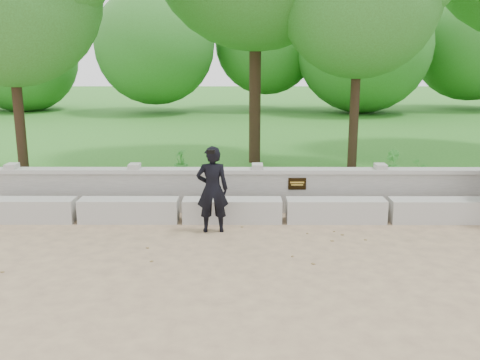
{
  "coord_description": "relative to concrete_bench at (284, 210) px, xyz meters",
  "views": [
    {
      "loc": [
        -0.82,
        -8.02,
        3.12
      ],
      "look_at": [
        -0.85,
        1.45,
        0.93
      ],
      "focal_mm": 40.0,
      "sensor_mm": 36.0,
      "label": 1
    }
  ],
  "objects": [
    {
      "name": "shrub_a",
      "position": [
        -5.76,
        1.4,
        0.29
      ],
      "size": [
        0.32,
        0.26,
        0.52
      ],
      "primitive_type": "imported",
      "rotation": [
        0.0,
        0.0,
        0.31
      ],
      "color": "#378E30",
      "rests_on": "lawn"
    },
    {
      "name": "lawn",
      "position": [
        -0.0,
        12.1,
        -0.1
      ],
      "size": [
        40.0,
        22.0,
        0.25
      ],
      "primitive_type": "cube",
      "color": "#2C6D1E",
      "rests_on": "ground"
    },
    {
      "name": "man_main",
      "position": [
        -1.35,
        -0.6,
        0.57
      ],
      "size": [
        0.6,
        0.54,
        1.58
      ],
      "color": "black",
      "rests_on": "ground"
    },
    {
      "name": "ground",
      "position": [
        -0.0,
        -1.9,
        -0.22
      ],
      "size": [
        80.0,
        80.0,
        0.0
      ],
      "primitive_type": "plane",
      "color": "tan",
      "rests_on": "ground"
    },
    {
      "name": "concrete_bench",
      "position": [
        0.0,
        0.0,
        0.0
      ],
      "size": [
        11.9,
        0.45,
        0.45
      ],
      "color": "beige",
      "rests_on": "ground"
    },
    {
      "name": "parapet_wall",
      "position": [
        0.0,
        0.7,
        0.24
      ],
      "size": [
        12.5,
        0.35,
        0.9
      ],
      "color": "#B4B2AA",
      "rests_on": "ground"
    },
    {
      "name": "shrub_d",
      "position": [
        -2.34,
        3.16,
        0.34
      ],
      "size": [
        0.45,
        0.46,
        0.64
      ],
      "primitive_type": "imported",
      "rotation": [
        0.0,
        0.0,
        5.19
      ],
      "color": "#378E30",
      "rests_on": "lawn"
    },
    {
      "name": "shrub_b",
      "position": [
        2.86,
        2.84,
        0.36
      ],
      "size": [
        0.41,
        0.45,
        0.67
      ],
      "primitive_type": "imported",
      "rotation": [
        0.0,
        0.0,
        1.94
      ],
      "color": "#378E30",
      "rests_on": "lawn"
    },
    {
      "name": "shrub_c",
      "position": [
        3.31,
        1.96,
        0.31
      ],
      "size": [
        0.67,
        0.66,
        0.57
      ],
      "primitive_type": "imported",
      "rotation": [
        0.0,
        0.0,
        3.76
      ],
      "color": "#378E30",
      "rests_on": "lawn"
    }
  ]
}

